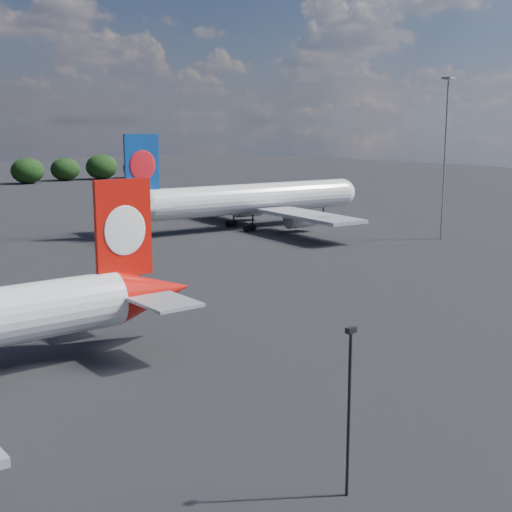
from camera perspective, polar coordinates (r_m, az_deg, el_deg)
china_southern_airliner at (r=126.24m, az=-0.93°, el=4.50°), size 51.72×49.28×16.87m
apron_lamp_post at (r=36.60m, az=7.46°, el=-11.47°), size 0.55×0.30×8.95m
floodlight_mast_near at (r=118.02m, az=14.94°, el=9.10°), size 1.60×1.60×25.63m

